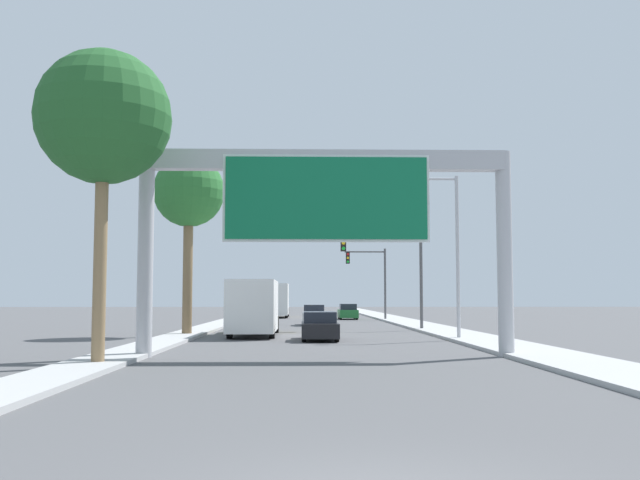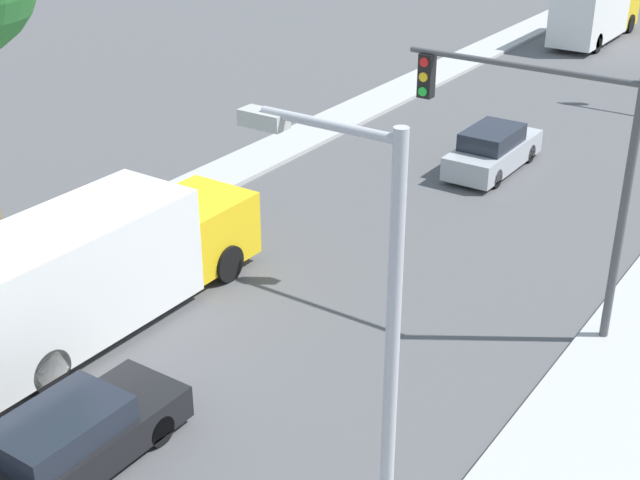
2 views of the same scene
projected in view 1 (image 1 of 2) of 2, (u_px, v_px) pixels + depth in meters
sidewalk_right at (394, 319)px, 67.28m from camera, size 3.00×120.00×0.15m
median_strip_left at (235, 319)px, 66.92m from camera, size 2.00×120.00×0.15m
sign_gantry at (326, 201)px, 25.57m from camera, size 13.46×0.73×7.41m
car_near_left at (320, 327)px, 35.13m from camera, size 1.78×4.66×1.40m
car_mid_right at (314, 316)px, 53.83m from camera, size 1.71×4.58×1.55m
car_mid_left at (348, 312)px, 68.44m from camera, size 1.76×4.72×1.48m
truck_box_primary at (277, 301)px, 74.21m from camera, size 2.32×8.31×3.50m
truck_box_secondary at (254, 308)px, 39.08m from camera, size 2.45×8.96×3.01m
traffic_light_near_intersection at (394, 261)px, 45.64m from camera, size 5.52×0.32×6.45m
traffic_light_mid_block at (373, 273)px, 65.58m from camera, size 3.84×0.32×6.60m
palm_tree_foreground at (104, 119)px, 22.46m from camera, size 4.26×4.26×9.93m
palm_tree_background at (189, 194)px, 39.47m from camera, size 3.95×3.95×9.95m
street_lamp_right at (452, 243)px, 35.36m from camera, size 2.26×0.28×8.17m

